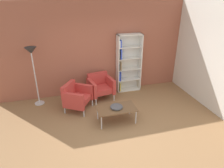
% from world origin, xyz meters
% --- Properties ---
extents(ground_plane, '(8.32, 8.32, 0.00)m').
position_xyz_m(ground_plane, '(0.00, 0.00, 0.00)').
color(ground_plane, olive).
extents(brick_back_panel, '(6.40, 0.12, 2.90)m').
position_xyz_m(brick_back_panel, '(0.00, 2.46, 1.45)').
color(brick_back_panel, '#9E5642').
rests_on(brick_back_panel, ground_plane).
extents(plaster_right_partition, '(0.12, 5.20, 2.90)m').
position_xyz_m(plaster_right_partition, '(2.86, 0.60, 1.45)').
color(plaster_right_partition, silver).
rests_on(plaster_right_partition, ground_plane).
extents(bookshelf_tall, '(0.80, 0.30, 1.90)m').
position_xyz_m(bookshelf_tall, '(0.93, 2.26, 0.95)').
color(bookshelf_tall, silver).
rests_on(bookshelf_tall, ground_plane).
extents(coffee_table_low, '(1.00, 0.56, 0.40)m').
position_xyz_m(coffee_table_low, '(0.06, 0.55, 0.37)').
color(coffee_table_low, brown).
rests_on(coffee_table_low, ground_plane).
extents(decorative_bowl, '(0.32, 0.32, 0.05)m').
position_xyz_m(decorative_bowl, '(0.06, 0.55, 0.43)').
color(decorative_bowl, '#4C4C51').
rests_on(decorative_bowl, coffee_table_low).
extents(armchair_corner_red, '(0.92, 0.94, 0.78)m').
position_xyz_m(armchair_corner_red, '(-0.86, 1.43, 0.41)').
color(armchair_corner_red, '#B73833').
rests_on(armchair_corner_red, ground_plane).
extents(armchair_spare_guest, '(0.82, 0.78, 0.78)m').
position_xyz_m(armchair_spare_guest, '(-0.05, 1.91, 0.41)').
color(armchair_spare_guest, '#B73833').
rests_on(armchair_spare_guest, ground_plane).
extents(floor_lamp_torchiere, '(0.32, 0.32, 1.74)m').
position_xyz_m(floor_lamp_torchiere, '(-1.91, 2.05, 1.45)').
color(floor_lamp_torchiere, silver).
rests_on(floor_lamp_torchiere, ground_plane).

